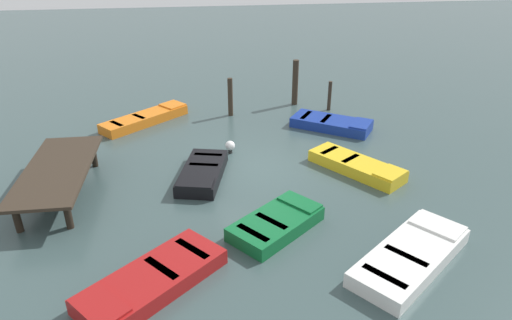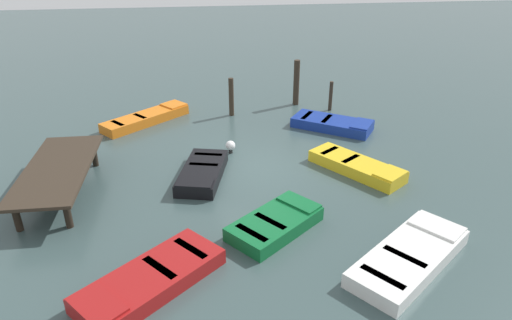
% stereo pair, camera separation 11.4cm
% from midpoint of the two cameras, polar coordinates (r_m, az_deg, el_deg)
% --- Properties ---
extents(ground_plane, '(80.00, 80.00, 0.00)m').
position_cam_midpoint_polar(ground_plane, '(15.89, -0.21, -1.13)').
color(ground_plane, '#384C4C').
extents(dock_segment, '(4.77, 1.99, 0.95)m').
position_cam_midpoint_polar(dock_segment, '(15.25, -23.70, -1.27)').
color(dock_segment, '#33281E').
rests_on(dock_segment, ground_plane).
extents(rowboat_blue, '(2.95, 3.42, 0.46)m').
position_cam_midpoint_polar(rowboat_blue, '(19.43, 9.27, 4.52)').
color(rowboat_blue, navy).
rests_on(rowboat_blue, ground_plane).
extents(rowboat_green, '(2.73, 2.93, 0.46)m').
position_cam_midpoint_polar(rowboat_green, '(12.68, 2.32, -7.85)').
color(rowboat_green, '#0F602D').
rests_on(rowboat_green, ground_plane).
extents(rowboat_yellow, '(3.37, 2.85, 0.46)m').
position_cam_midpoint_polar(rowboat_yellow, '(16.01, 12.25, -0.69)').
color(rowboat_yellow, gold).
rests_on(rowboat_yellow, ground_plane).
extents(rowboat_orange, '(3.32, 3.68, 0.46)m').
position_cam_midpoint_polar(rowboat_orange, '(20.32, -13.76, 5.09)').
color(rowboat_orange, orange).
rests_on(rowboat_orange, ground_plane).
extents(rowboat_black, '(3.07, 1.92, 0.46)m').
position_cam_midpoint_polar(rowboat_black, '(15.31, -6.90, -1.56)').
color(rowboat_black, black).
rests_on(rowboat_black, ground_plane).
extents(rowboat_red, '(3.33, 3.55, 0.46)m').
position_cam_midpoint_polar(rowboat_red, '(11.10, -13.16, -14.41)').
color(rowboat_red, maroon).
rests_on(rowboat_red, ground_plane).
extents(rowboat_white, '(3.39, 3.81, 0.46)m').
position_cam_midpoint_polar(rowboat_white, '(12.12, 18.53, -11.24)').
color(rowboat_white, silver).
rests_on(rowboat_white, ground_plane).
extents(mooring_piling_center, '(0.28, 0.28, 2.13)m').
position_cam_midpoint_polar(mooring_piling_center, '(21.82, 4.76, 9.60)').
color(mooring_piling_center, '#33281E').
rests_on(mooring_piling_center, ground_plane).
extents(mooring_piling_mid_right, '(0.16, 0.16, 1.36)m').
position_cam_midpoint_polar(mooring_piling_mid_right, '(21.37, 9.00, 7.90)').
color(mooring_piling_mid_right, '#33281E').
rests_on(mooring_piling_mid_right, ground_plane).
extents(mooring_piling_near_left, '(0.22, 0.22, 1.71)m').
position_cam_midpoint_polar(mooring_piling_near_left, '(20.44, -3.38, 7.84)').
color(mooring_piling_near_left, '#33281E').
rests_on(mooring_piling_near_left, ground_plane).
extents(marker_buoy, '(0.36, 0.36, 0.48)m').
position_cam_midpoint_polar(marker_buoy, '(16.97, -3.44, 1.76)').
color(marker_buoy, '#262626').
rests_on(marker_buoy, ground_plane).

